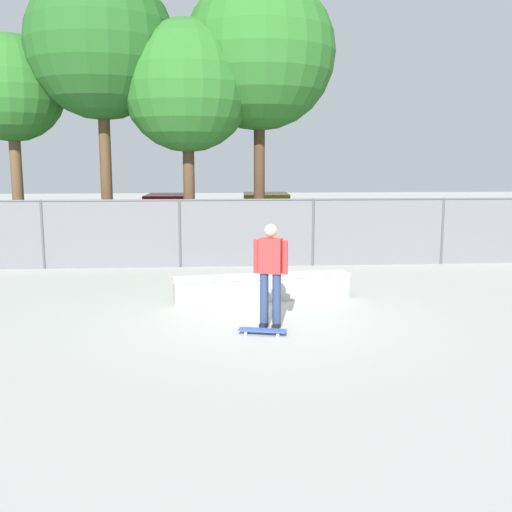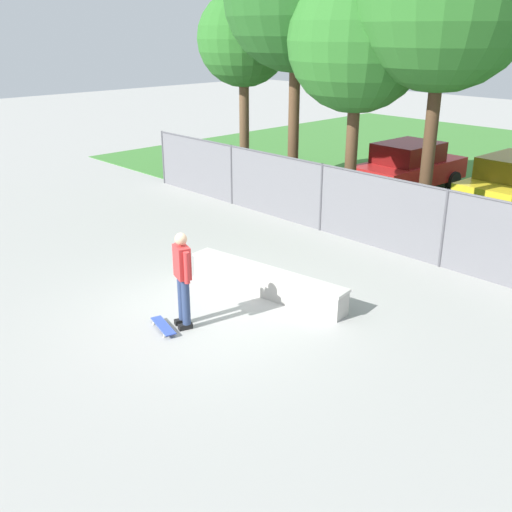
{
  "view_description": "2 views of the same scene",
  "coord_description": "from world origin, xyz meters",
  "px_view_note": "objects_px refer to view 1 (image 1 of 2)",
  "views": [
    {
      "loc": [
        -0.87,
        -10.66,
        2.92
      ],
      "look_at": [
        0.0,
        1.86,
        0.86
      ],
      "focal_mm": 41.92,
      "sensor_mm": 36.0,
      "label": 1
    },
    {
      "loc": [
        7.95,
        -6.4,
        5.15
      ],
      "look_at": [
        -0.02,
        1.23,
        0.85
      ],
      "focal_mm": 41.17,
      "sensor_mm": 36.0,
      "label": 2
    }
  ],
  "objects_px": {
    "skateboard": "(262,330)",
    "tree_far": "(259,54)",
    "tree_mid": "(187,87)",
    "skateboarder": "(270,271)",
    "tree_near_right": "(101,45)",
    "car_red": "(171,217)",
    "car_yellow": "(266,216)",
    "concrete_ledge": "(262,287)",
    "tree_near_left": "(11,90)"
  },
  "relations": [
    {
      "from": "skateboard",
      "to": "tree_far",
      "type": "distance_m",
      "value": 9.69
    },
    {
      "from": "concrete_ledge",
      "to": "tree_mid",
      "type": "bearing_deg",
      "value": 109.1
    },
    {
      "from": "tree_near_right",
      "to": "tree_far",
      "type": "bearing_deg",
      "value": 3.55
    },
    {
      "from": "tree_near_right",
      "to": "tree_mid",
      "type": "distance_m",
      "value": 2.58
    },
    {
      "from": "skateboarder",
      "to": "car_red",
      "type": "height_order",
      "value": "skateboarder"
    },
    {
      "from": "tree_near_left",
      "to": "concrete_ledge",
      "type": "bearing_deg",
      "value": -39.74
    },
    {
      "from": "car_yellow",
      "to": "tree_mid",
      "type": "bearing_deg",
      "value": -118.56
    },
    {
      "from": "car_yellow",
      "to": "skateboard",
      "type": "bearing_deg",
      "value": -95.13
    },
    {
      "from": "concrete_ledge",
      "to": "car_yellow",
      "type": "height_order",
      "value": "car_yellow"
    },
    {
      "from": "tree_near_right",
      "to": "car_yellow",
      "type": "height_order",
      "value": "tree_near_right"
    },
    {
      "from": "skateboard",
      "to": "tree_far",
      "type": "bearing_deg",
      "value": 86.14
    },
    {
      "from": "skateboarder",
      "to": "tree_far",
      "type": "xyz_separation_m",
      "value": [
        0.36,
        7.42,
        4.8
      ]
    },
    {
      "from": "concrete_ledge",
      "to": "tree_near_right",
      "type": "bearing_deg",
      "value": 128.26
    },
    {
      "from": "skateboard",
      "to": "tree_near_left",
      "type": "xyz_separation_m",
      "value": [
        -6.38,
        7.92,
        4.73
      ]
    },
    {
      "from": "skateboarder",
      "to": "skateboard",
      "type": "height_order",
      "value": "skateboarder"
    },
    {
      "from": "tree_near_left",
      "to": "car_yellow",
      "type": "height_order",
      "value": "tree_near_left"
    },
    {
      "from": "skateboard",
      "to": "tree_near_right",
      "type": "distance_m",
      "value": 10.27
    },
    {
      "from": "tree_mid",
      "to": "tree_far",
      "type": "distance_m",
      "value": 2.29
    },
    {
      "from": "concrete_ledge",
      "to": "skateboard",
      "type": "relative_size",
      "value": 4.51
    },
    {
      "from": "skateboarder",
      "to": "car_red",
      "type": "bearing_deg",
      "value": 102.54
    },
    {
      "from": "tree_near_left",
      "to": "tree_mid",
      "type": "distance_m",
      "value": 4.94
    },
    {
      "from": "car_red",
      "to": "car_yellow",
      "type": "xyz_separation_m",
      "value": [
        3.42,
        0.4,
        0.0
      ]
    },
    {
      "from": "skateboarder",
      "to": "tree_near_right",
      "type": "height_order",
      "value": "tree_near_right"
    },
    {
      "from": "concrete_ledge",
      "to": "tree_mid",
      "type": "distance_m",
      "value": 6.87
    },
    {
      "from": "skateboard",
      "to": "car_yellow",
      "type": "bearing_deg",
      "value": 84.87
    },
    {
      "from": "concrete_ledge",
      "to": "car_yellow",
      "type": "relative_size",
      "value": 0.87
    },
    {
      "from": "concrete_ledge",
      "to": "skateboarder",
      "type": "xyz_separation_m",
      "value": [
        -0.03,
        -2.08,
        0.74
      ]
    },
    {
      "from": "tree_far",
      "to": "tree_near_right",
      "type": "bearing_deg",
      "value": -176.45
    },
    {
      "from": "car_yellow",
      "to": "concrete_ledge",
      "type": "bearing_deg",
      "value": -95.27
    },
    {
      "from": "tree_mid",
      "to": "car_yellow",
      "type": "bearing_deg",
      "value": 61.44
    },
    {
      "from": "skateboarder",
      "to": "tree_mid",
      "type": "bearing_deg",
      "value": 103.39
    },
    {
      "from": "tree_far",
      "to": "car_red",
      "type": "xyz_separation_m",
      "value": [
        -2.86,
        3.83,
        -4.97
      ]
    },
    {
      "from": "skateboard",
      "to": "concrete_ledge",
      "type": "bearing_deg",
      "value": 85.44
    },
    {
      "from": "tree_near_right",
      "to": "tree_mid",
      "type": "height_order",
      "value": "tree_near_right"
    },
    {
      "from": "skateboard",
      "to": "tree_far",
      "type": "xyz_separation_m",
      "value": [
        0.53,
        7.79,
        5.74
      ]
    },
    {
      "from": "skateboard",
      "to": "tree_mid",
      "type": "xyz_separation_m",
      "value": [
        -1.49,
        7.31,
        4.76
      ]
    },
    {
      "from": "tree_far",
      "to": "tree_near_left",
      "type": "bearing_deg",
      "value": 178.93
    },
    {
      "from": "skateboarder",
      "to": "car_yellow",
      "type": "distance_m",
      "value": 11.69
    },
    {
      "from": "concrete_ledge",
      "to": "skateboarder",
      "type": "height_order",
      "value": "skateboarder"
    },
    {
      "from": "tree_near_right",
      "to": "tree_mid",
      "type": "bearing_deg",
      "value": -5.29
    },
    {
      "from": "skateboard",
      "to": "car_red",
      "type": "bearing_deg",
      "value": 101.37
    },
    {
      "from": "tree_near_left",
      "to": "tree_mid",
      "type": "relative_size",
      "value": 0.95
    },
    {
      "from": "skateboard",
      "to": "car_yellow",
      "type": "xyz_separation_m",
      "value": [
        1.08,
        12.02,
        0.77
      ]
    },
    {
      "from": "concrete_ledge",
      "to": "car_yellow",
      "type": "xyz_separation_m",
      "value": [
        0.88,
        9.57,
        0.57
      ]
    },
    {
      "from": "tree_near_right",
      "to": "tree_mid",
      "type": "relative_size",
      "value": 1.2
    },
    {
      "from": "tree_far",
      "to": "tree_mid",
      "type": "bearing_deg",
      "value": -166.5
    },
    {
      "from": "car_yellow",
      "to": "skateboarder",
      "type": "bearing_deg",
      "value": -94.48
    },
    {
      "from": "skateboard",
      "to": "tree_mid",
      "type": "distance_m",
      "value": 8.85
    },
    {
      "from": "tree_mid",
      "to": "tree_far",
      "type": "xyz_separation_m",
      "value": [
        2.01,
        0.48,
        0.98
      ]
    },
    {
      "from": "skateboard",
      "to": "car_red",
      "type": "relative_size",
      "value": 0.19
    }
  ]
}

